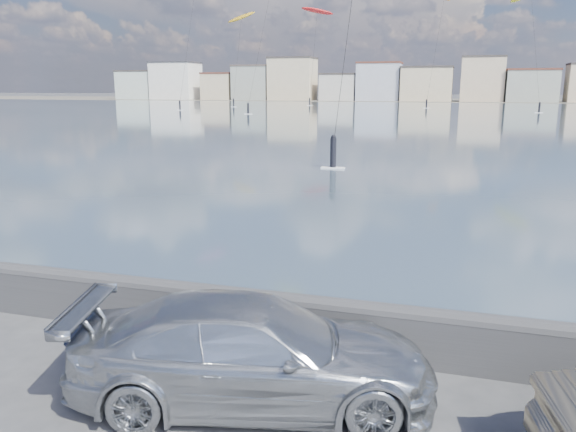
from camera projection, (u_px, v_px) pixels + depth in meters
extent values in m
plane|color=#333335|center=(146.00, 414.00, 8.31)|extent=(700.00, 700.00, 0.00)
cube|color=#2F4A54|center=(431.00, 115.00, 93.75)|extent=(500.00, 177.00, 0.00)
cube|color=#4C473D|center=(446.00, 100.00, 195.05)|extent=(500.00, 60.00, 0.00)
cube|color=#28282B|center=(219.00, 316.00, 10.73)|extent=(400.00, 0.35, 0.90)
cylinder|color=#28282B|center=(218.00, 294.00, 10.63)|extent=(400.00, 0.36, 0.36)
cube|color=#B7C6BC|center=(139.00, 86.00, 211.99)|extent=(14.00, 11.00, 10.00)
cube|color=#383330|center=(138.00, 71.00, 210.80)|extent=(14.28, 11.22, 0.60)
cube|color=white|center=(176.00, 81.00, 207.34)|extent=(16.00, 12.00, 13.00)
cube|color=#2D2D33|center=(175.00, 62.00, 205.81)|extent=(16.32, 12.24, 0.60)
cube|color=beige|center=(220.00, 87.00, 202.93)|extent=(11.00, 10.00, 9.00)
cube|color=#562D23|center=(219.00, 73.00, 201.85)|extent=(11.22, 10.20, 0.60)
cube|color=gray|center=(253.00, 83.00, 199.03)|extent=(13.00, 11.00, 11.50)
cube|color=#4C423D|center=(253.00, 66.00, 197.67)|extent=(13.26, 11.22, 0.60)
cube|color=beige|center=(293.00, 80.00, 194.72)|extent=(15.00, 12.00, 14.00)
cube|color=#383330|center=(293.00, 58.00, 193.08)|extent=(15.30, 12.24, 0.60)
cube|color=beige|center=(339.00, 88.00, 190.76)|extent=(12.00, 10.00, 8.50)
cube|color=#383330|center=(339.00, 74.00, 189.73)|extent=(12.24, 10.20, 0.60)
cube|color=#B2B7C6|center=(379.00, 82.00, 186.61)|extent=(14.00, 11.00, 12.00)
cube|color=#562D23|center=(380.00, 63.00, 185.19)|extent=(14.28, 11.22, 0.60)
cube|color=beige|center=(427.00, 85.00, 182.47)|extent=(16.00, 13.00, 10.50)
cube|color=#383330|center=(428.00, 67.00, 181.22)|extent=(16.32, 13.26, 0.60)
cube|color=#CCB293|center=(482.00, 80.00, 177.40)|extent=(13.00, 10.00, 13.50)
cube|color=#383330|center=(484.00, 57.00, 175.81)|extent=(13.26, 10.20, 0.60)
cube|color=gray|center=(531.00, 86.00, 173.82)|extent=(15.00, 12.00, 9.50)
cube|color=#562D23|center=(533.00, 70.00, 172.69)|extent=(15.30, 12.24, 0.60)
imported|color=#B2B5BA|center=(254.00, 351.00, 8.54)|extent=(5.90, 3.54, 1.60)
cube|color=white|center=(539.00, 113.00, 102.44)|extent=(1.40, 0.42, 0.08)
cylinder|color=black|center=(539.00, 108.00, 102.23)|extent=(0.36, 0.36, 1.70)
sphere|color=black|center=(540.00, 103.00, 102.03)|extent=(0.28, 0.28, 0.28)
cylinder|color=black|center=(535.00, 46.00, 107.23)|extent=(1.69, 15.71, 21.99)
ellipsoid|color=#BF8C19|center=(241.00, 17.00, 137.24)|extent=(7.66, 2.40, 3.72)
cube|color=white|center=(234.00, 107.00, 132.13)|extent=(1.40, 0.42, 0.08)
cylinder|color=black|center=(234.00, 103.00, 131.93)|extent=(0.36, 0.36, 1.70)
sphere|color=black|center=(233.00, 99.00, 131.73)|extent=(0.28, 0.28, 0.28)
cylinder|color=black|center=(238.00, 58.00, 134.54)|extent=(1.59, 10.16, 19.98)
cube|color=white|center=(426.00, 108.00, 124.70)|extent=(1.40, 0.42, 0.08)
cylinder|color=black|center=(427.00, 104.00, 124.50)|extent=(0.36, 0.36, 1.70)
sphere|color=black|center=(427.00, 100.00, 124.29)|extent=(0.28, 0.28, 0.28)
cylinder|color=black|center=(436.00, 49.00, 126.27)|extent=(2.23, 10.27, 23.28)
cube|color=white|center=(248.00, 114.00, 97.86)|extent=(1.40, 0.42, 0.08)
cylinder|color=black|center=(248.00, 109.00, 97.66)|extent=(0.36, 0.36, 1.70)
sphere|color=black|center=(248.00, 103.00, 97.45)|extent=(0.28, 0.28, 0.28)
cylinder|color=black|center=(269.00, 1.00, 100.55)|extent=(2.53, 15.98, 36.61)
cube|color=white|center=(333.00, 168.00, 33.14)|extent=(1.40, 0.42, 0.08)
cylinder|color=black|center=(333.00, 153.00, 32.94)|extent=(0.36, 0.36, 1.70)
sphere|color=black|center=(334.00, 137.00, 32.73)|extent=(0.28, 0.28, 0.28)
cube|color=white|center=(180.00, 110.00, 113.98)|extent=(1.40, 0.42, 0.08)
cylinder|color=black|center=(180.00, 106.00, 113.78)|extent=(0.36, 0.36, 1.70)
sphere|color=black|center=(180.00, 101.00, 113.57)|extent=(0.28, 0.28, 0.28)
cylinder|color=black|center=(191.00, 22.00, 114.76)|extent=(1.16, 10.49, 32.50)
ellipsoid|color=red|center=(317.00, 11.00, 148.16)|extent=(8.99, 4.94, 2.96)
cube|color=white|center=(310.00, 105.00, 141.66)|extent=(1.40, 0.42, 0.08)
cylinder|color=black|center=(310.00, 102.00, 141.46)|extent=(0.36, 0.36, 1.70)
sphere|color=black|center=(310.00, 98.00, 141.25)|extent=(0.28, 0.28, 0.28)
cylinder|color=black|center=(314.00, 55.00, 144.77)|extent=(1.37, 12.42, 22.89)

